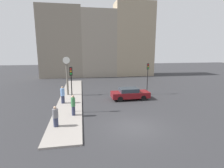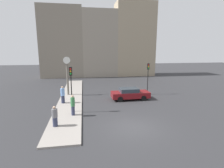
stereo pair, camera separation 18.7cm
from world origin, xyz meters
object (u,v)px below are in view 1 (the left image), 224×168
at_px(sedan_car, 130,94).
at_px(street_clock, 67,75).
at_px(pedestrian_grey_jacket, 55,117).
at_px(traffic_light_far, 148,73).
at_px(pedestrian_green_hoodie, 73,105).
at_px(traffic_light_near, 71,80).
at_px(pedestrian_blue_stripe, 63,95).

bearing_deg(sedan_car, street_clock, 157.50).
bearing_deg(pedestrian_grey_jacket, traffic_light_far, 38.61).
height_order(traffic_light_far, pedestrian_green_hoodie, traffic_light_far).
height_order(street_clock, pedestrian_green_hoodie, street_clock).
relative_size(sedan_car, traffic_light_near, 1.06).
bearing_deg(street_clock, pedestrian_grey_jacket, -91.28).
bearing_deg(pedestrian_grey_jacket, pedestrian_green_hoodie, 60.26).
bearing_deg(traffic_light_far, traffic_light_near, -150.68).
distance_m(traffic_light_far, pedestrian_grey_jacket, 13.36).
xyz_separation_m(traffic_light_far, pedestrian_grey_jacket, (-10.32, -8.25, -2.01)).
bearing_deg(traffic_light_near, street_clock, 97.68).
distance_m(traffic_light_near, pedestrian_grey_jacket, 3.90).
height_order(sedan_car, pedestrian_blue_stripe, pedestrian_blue_stripe).
relative_size(sedan_car, pedestrian_grey_jacket, 2.80).
xyz_separation_m(sedan_car, street_clock, (-7.30, 3.02, 1.98)).
xyz_separation_m(sedan_car, traffic_light_near, (-6.43, -3.41, 2.37)).
height_order(traffic_light_near, pedestrian_green_hoodie, traffic_light_near).
height_order(sedan_car, pedestrian_grey_jacket, pedestrian_grey_jacket).
relative_size(sedan_car, pedestrian_blue_stripe, 2.40).
distance_m(pedestrian_grey_jacket, pedestrian_blue_stripe, 5.89).
bearing_deg(street_clock, pedestrian_blue_stripe, -94.19).
distance_m(traffic_light_near, pedestrian_blue_stripe, 3.67).
relative_size(pedestrian_grey_jacket, pedestrian_green_hoodie, 0.87).
bearing_deg(pedestrian_green_hoodie, street_clock, 97.64).
distance_m(street_clock, pedestrian_green_hoodie, 7.63).
xyz_separation_m(sedan_car, pedestrian_green_hoodie, (-6.31, -4.36, 0.33)).
distance_m(traffic_light_far, street_clock, 10.19).
relative_size(sedan_car, street_clock, 0.91).
bearing_deg(sedan_car, pedestrian_grey_jacket, -139.27).
height_order(pedestrian_grey_jacket, pedestrian_blue_stripe, pedestrian_blue_stripe).
bearing_deg(pedestrian_green_hoodie, pedestrian_blue_stripe, 108.33).
bearing_deg(sedan_car, traffic_light_far, 32.30).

